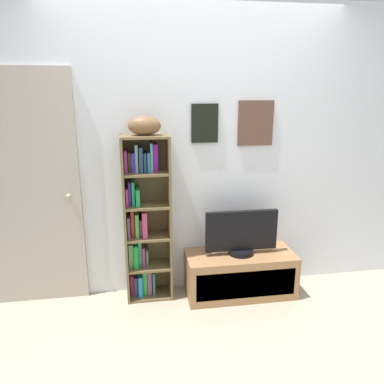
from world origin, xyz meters
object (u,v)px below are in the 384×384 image
object	(u,v)px
bookshelf	(144,222)
football	(144,126)
television	(241,233)
door	(32,192)
tv_stand	(240,274)

from	to	relation	value
bookshelf	football	bearing A→B (deg)	-38.09
bookshelf	football	distance (m)	0.83
television	door	size ratio (longest dim) A/B	0.32
bookshelf	football	size ratio (longest dim) A/B	5.48
football	door	world-z (taller)	door
tv_stand	door	world-z (taller)	door
television	door	world-z (taller)	door
bookshelf	television	bearing A→B (deg)	-7.63
football	tv_stand	xyz separation A→B (m)	(0.82, -0.09, -1.34)
tv_stand	football	bearing A→B (deg)	173.77
tv_stand	television	bearing A→B (deg)	90.00
bookshelf	tv_stand	world-z (taller)	bookshelf
television	bookshelf	bearing A→B (deg)	172.37
tv_stand	television	distance (m)	0.39
football	door	size ratio (longest dim) A/B	0.13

